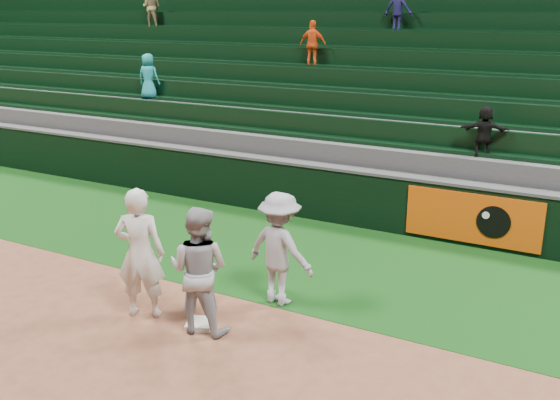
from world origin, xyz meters
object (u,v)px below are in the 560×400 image
Objects in this scene: first_baseman at (140,253)px; base_coach at (280,249)px; baserunner at (199,270)px; first_base at (200,324)px.

first_baseman is 2.13m from base_coach.
first_base is at bearing -48.67° from baserunner.
first_baseman is 1.04m from baserunner.
baserunner is 1.45m from base_coach.
first_baseman is (-0.97, -0.10, 0.97)m from first_base.
baserunner is at bearing -39.67° from first_base.
first_base is at bearing 71.48° from base_coach.
first_baseman reaches higher than first_base.
baserunner is (0.06, -0.05, 0.90)m from first_base.
first_base is 0.90m from baserunner.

